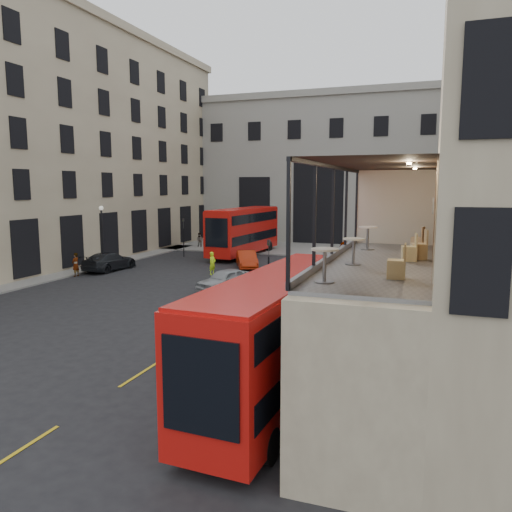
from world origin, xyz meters
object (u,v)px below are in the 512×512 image
(cafe_chair_c, at_px, (419,250))
(cafe_table_near, at_px, (325,260))
(pedestrian_e, at_px, (76,265))
(cafe_chair_a, at_px, (397,268))
(cafe_chair_d, at_px, (418,242))
(street_lamp_a, at_px, (103,243))
(car_a, at_px, (225,280))
(pedestrian_a, at_px, (200,241))
(pedestrian_b, at_px, (265,240))
(bicycle, at_px, (267,277))
(street_lamp_b, at_px, (289,230))
(cafe_table_far, at_px, (368,234))
(cyclist, at_px, (212,263))
(bus_far, at_px, (244,229))
(traffic_light_far, at_px, (183,232))
(bus_near, at_px, (280,331))
(pedestrian_d, at_px, (382,249))
(car_b, at_px, (247,259))
(cafe_table_mid, at_px, (354,247))
(cafe_chair_b, at_px, (410,253))
(traffic_light_near, at_px, (269,263))
(car_c, at_px, (109,261))
(pedestrian_c, at_px, (345,248))

(cafe_chair_c, bearing_deg, cafe_table_near, -112.91)
(pedestrian_e, xyz_separation_m, cafe_chair_a, (24.89, -18.25, 3.95))
(cafe_chair_d, bearing_deg, street_lamp_a, 149.66)
(car_a, relative_size, pedestrian_a, 2.49)
(pedestrian_b, bearing_deg, bicycle, -122.92)
(street_lamp_a, relative_size, cafe_table_near, 6.53)
(car_a, bearing_deg, street_lamp_b, 115.62)
(cafe_table_near, xyz_separation_m, cafe_table_far, (0.18, 6.69, 0.01))
(cyclist, distance_m, cafe_table_near, 27.67)
(bus_far, bearing_deg, cafe_chair_d, -57.64)
(cafe_table_near, bearing_deg, bicycle, 111.62)
(traffic_light_far, xyz_separation_m, pedestrian_b, (5.21, 9.46, -1.54))
(pedestrian_a, distance_m, pedestrian_b, 7.26)
(bus_near, relative_size, pedestrian_e, 5.71)
(traffic_light_far, bearing_deg, pedestrian_d, 16.87)
(pedestrian_d, height_order, cafe_table_far, cafe_table_far)
(traffic_light_far, bearing_deg, car_b, -27.20)
(car_b, distance_m, bicycle, 6.91)
(bicycle, xyz_separation_m, cafe_table_near, (8.63, -21.78, 4.72))
(cafe_table_far, bearing_deg, cafe_table_mid, -89.16)
(car_b, xyz_separation_m, cafe_table_mid, (12.60, -24.63, 4.39))
(street_lamp_a, bearing_deg, pedestrian_b, 69.68)
(bus_near, height_order, pedestrian_e, bus_near)
(street_lamp_a, bearing_deg, street_lamp_b, 55.49)
(pedestrian_e, bearing_deg, pedestrian_a, 177.29)
(bicycle, bearing_deg, cafe_chair_b, -154.97)
(pedestrian_b, xyz_separation_m, cafe_chair_d, (17.25, -33.78, 3.97))
(cyclist, xyz_separation_m, pedestrian_d, (11.66, 13.76, -0.02))
(traffic_light_near, distance_m, cafe_chair_a, 16.96)
(cafe_table_near, relative_size, cafe_table_far, 0.98)
(traffic_light_far, height_order, car_c, traffic_light_far)
(cafe_table_mid, bearing_deg, pedestrian_d, 93.88)
(street_lamp_a, relative_size, bus_far, 0.45)
(bus_near, relative_size, cafe_table_mid, 13.40)
(pedestrian_a, bearing_deg, cafe_table_far, -65.98)
(bus_far, bearing_deg, cafe_chair_b, -60.67)
(bicycle, height_order, cafe_table_far, cafe_table_far)
(car_b, bearing_deg, cafe_table_near, -92.19)
(street_lamp_b, height_order, cafe_chair_a, cafe_chair_a)
(bus_far, relative_size, cafe_chair_d, 14.67)
(pedestrian_c, bearing_deg, bus_far, 6.70)
(pedestrian_d, bearing_deg, pedestrian_c, 77.39)
(bicycle, distance_m, cafe_chair_b, 20.83)
(cafe_chair_b, height_order, cafe_chair_c, cafe_chair_c)
(pedestrian_b, distance_m, cafe_table_mid, 41.57)
(street_lamp_a, xyz_separation_m, cafe_table_near, (22.56, -21.80, 2.75))
(street_lamp_a, bearing_deg, bicycle, -0.06)
(street_lamp_b, bearing_deg, car_c, -125.87)
(car_b, xyz_separation_m, car_c, (-10.19, -5.00, 0.03))
(traffic_light_far, height_order, street_lamp_b, street_lamp_b)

